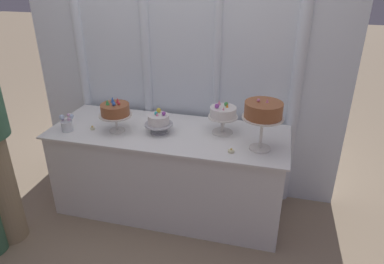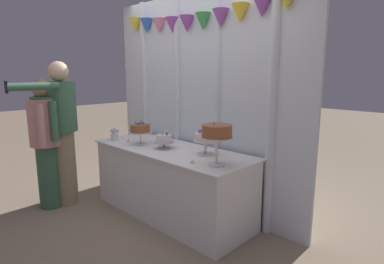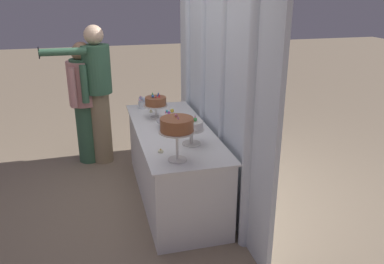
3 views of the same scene
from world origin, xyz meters
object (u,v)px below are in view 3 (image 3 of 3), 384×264
at_px(cake_display_midright, 191,127).
at_px(cake_display_midleft, 168,118).
at_px(cake_display_leftmost, 156,102).
at_px(guest_man_dark_suit, 85,98).
at_px(cake_table, 173,163).
at_px(guest_man_pink_jacket, 84,100).
at_px(flower_vase, 142,103).
at_px(tealight_far_left, 151,112).
at_px(tealight_near_left, 161,151).
at_px(cake_display_rightmost, 177,127).
at_px(guest_girl_blue_dress, 98,89).

bearing_deg(cake_display_midright, cake_display_midleft, -166.67).
distance_m(cake_display_leftmost, cake_display_midleft, 0.36).
distance_m(cake_display_midleft, guest_man_dark_suit, 1.39).
height_order(cake_table, guest_man_pink_jacket, guest_man_pink_jacket).
xyz_separation_m(cake_display_midright, flower_vase, (-1.25, -0.28, -0.10)).
xyz_separation_m(cake_display_midright, guest_man_pink_jacket, (-1.64, -0.95, -0.12)).
height_order(cake_table, tealight_far_left, tealight_far_left).
distance_m(cake_display_midright, tealight_near_left, 0.37).
xyz_separation_m(flower_vase, guest_man_dark_suit, (-0.38, -0.65, 0.00)).
height_order(cake_display_midleft, cake_display_rightmost, cake_display_rightmost).
bearing_deg(tealight_near_left, cake_display_midright, 111.37).
bearing_deg(tealight_far_left, cake_display_midleft, 9.05).
bearing_deg(cake_display_rightmost, tealight_far_left, -179.87).
xyz_separation_m(cake_table, guest_man_dark_suit, (-1.19, -0.85, 0.46)).
xyz_separation_m(cake_display_rightmost, tealight_far_left, (-1.38, -0.00, -0.29)).
bearing_deg(cake_table, cake_display_midleft, -151.39).
bearing_deg(cake_display_leftmost, flower_vase, -166.10).
bearing_deg(cake_table, cake_display_leftmost, -166.47).
height_order(guest_girl_blue_dress, guest_man_pink_jacket, guest_girl_blue_dress).
height_order(cake_display_leftmost, guest_girl_blue_dress, guest_girl_blue_dress).
relative_size(cake_display_leftmost, guest_man_pink_jacket, 0.19).
bearing_deg(tealight_near_left, cake_table, 157.98).
bearing_deg(tealight_far_left, cake_table, 11.31).
distance_m(cake_table, flower_vase, 0.95).
height_order(flower_vase, guest_man_pink_jacket, guest_man_pink_jacket).
bearing_deg(cake_display_leftmost, cake_display_rightmost, -1.10).
bearing_deg(tealight_near_left, cake_display_rightmost, 27.70).
distance_m(cake_table, cake_display_leftmost, 0.71).
distance_m(tealight_near_left, guest_man_pink_jacket, 1.87).
distance_m(cake_display_rightmost, guest_man_dark_suit, 2.10).
xyz_separation_m(cake_table, guest_girl_blue_dress, (-1.14, -0.70, 0.57)).
bearing_deg(cake_table, tealight_far_left, -168.69).
xyz_separation_m(tealight_far_left, tealight_near_left, (1.18, -0.10, -0.00)).
xyz_separation_m(cake_display_midright, guest_man_dark_suit, (-1.63, -0.94, -0.09)).
relative_size(tealight_far_left, tealight_near_left, 0.78).
xyz_separation_m(cake_display_midleft, cake_display_rightmost, (0.83, -0.09, 0.20)).
distance_m(tealight_far_left, tealight_near_left, 1.19).
xyz_separation_m(cake_display_midleft, guest_man_dark_suit, (-1.13, -0.82, -0.03)).
distance_m(tealight_far_left, guest_man_pink_jacket, 0.94).
height_order(cake_display_midright, guest_girl_blue_dress, guest_girl_blue_dress).
bearing_deg(flower_vase, cake_table, 13.71).
bearing_deg(cake_display_rightmost, guest_man_pink_jacket, -159.18).
bearing_deg(tealight_near_left, guest_girl_blue_dress, -164.58).
bearing_deg(tealight_near_left, cake_display_leftmost, 172.51).
bearing_deg(tealight_near_left, guest_man_pink_jacket, -160.00).
distance_m(tealight_far_left, guest_girl_blue_dress, 0.79).
height_order(cake_table, cake_display_rightmost, cake_display_rightmost).
height_order(cake_table, flower_vase, flower_vase).
xyz_separation_m(flower_vase, tealight_far_left, (0.19, 0.07, -0.06)).
bearing_deg(flower_vase, tealight_far_left, 21.42).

